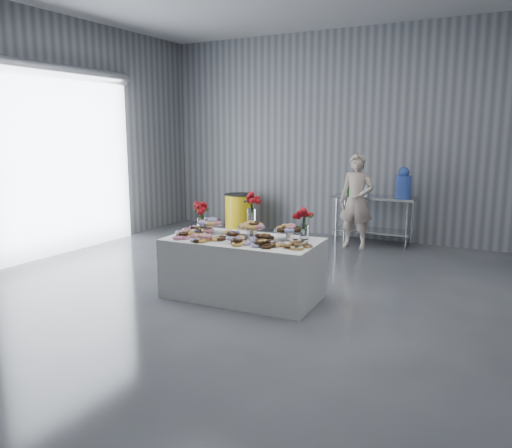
{
  "coord_description": "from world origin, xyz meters",
  "views": [
    {
      "loc": [
        3.02,
        -5.01,
        2.06
      ],
      "look_at": [
        0.02,
        0.56,
        0.9
      ],
      "focal_mm": 35.0,
      "sensor_mm": 36.0,
      "label": 1
    }
  ],
  "objects_px": {
    "display_table": "(243,268)",
    "water_jug": "(403,184)",
    "trash_barrel": "(239,213)",
    "person": "(357,201)",
    "prep_table": "(374,211)"
  },
  "relations": [
    {
      "from": "display_table",
      "to": "water_jug",
      "type": "relative_size",
      "value": 3.43
    },
    {
      "from": "display_table",
      "to": "water_jug",
      "type": "height_order",
      "value": "water_jug"
    },
    {
      "from": "trash_barrel",
      "to": "display_table",
      "type": "bearing_deg",
      "value": -59.09
    },
    {
      "from": "display_table",
      "to": "trash_barrel",
      "type": "height_order",
      "value": "trash_barrel"
    },
    {
      "from": "water_jug",
      "to": "display_table",
      "type": "bearing_deg",
      "value": -106.38
    },
    {
      "from": "display_table",
      "to": "trash_barrel",
      "type": "distance_m",
      "value": 4.21
    },
    {
      "from": "person",
      "to": "prep_table",
      "type": "bearing_deg",
      "value": 65.84
    },
    {
      "from": "water_jug",
      "to": "person",
      "type": "distance_m",
      "value": 0.9
    },
    {
      "from": "prep_table",
      "to": "water_jug",
      "type": "height_order",
      "value": "water_jug"
    },
    {
      "from": "display_table",
      "to": "person",
      "type": "height_order",
      "value": "person"
    },
    {
      "from": "display_table",
      "to": "prep_table",
      "type": "distance_m",
      "value": 3.89
    },
    {
      "from": "display_table",
      "to": "water_jug",
      "type": "bearing_deg",
      "value": 73.62
    },
    {
      "from": "display_table",
      "to": "trash_barrel",
      "type": "relative_size",
      "value": 2.38
    },
    {
      "from": "water_jug",
      "to": "trash_barrel",
      "type": "bearing_deg",
      "value": -176.29
    },
    {
      "from": "display_table",
      "to": "prep_table",
      "type": "bearing_deg",
      "value": 80.73
    }
  ]
}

